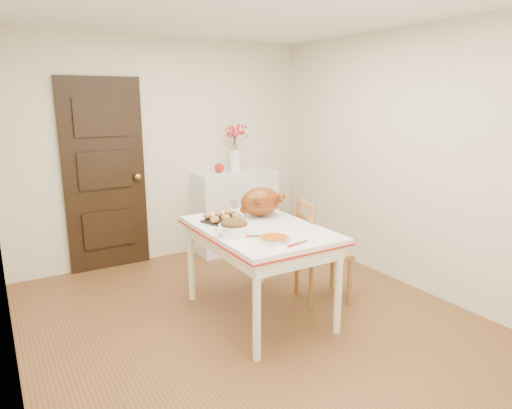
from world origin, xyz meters
TOP-DOWN VIEW (x-y plane):
  - floor at (0.00, 0.00)m, footprint 3.50×4.00m
  - ceiling at (0.00, 0.00)m, footprint 3.50×4.00m
  - wall_back at (0.00, 2.00)m, footprint 3.50×0.00m
  - wall_front at (0.00, -2.00)m, footprint 3.50×0.00m
  - wall_right at (1.75, 0.00)m, footprint 0.00×4.00m
  - door_back at (-0.70, 1.97)m, footprint 0.85×0.06m
  - sideboard at (0.77, 1.78)m, footprint 0.98×0.44m
  - kitchen_table at (0.12, 0.13)m, footprint 0.91×1.33m
  - chair_oak at (0.78, 0.10)m, footprint 0.53×0.53m
  - berry_vase at (0.78, 1.78)m, footprint 0.28×0.28m
  - apple at (0.57, 1.78)m, footprint 0.11×0.11m
  - turkey_platter at (0.27, 0.35)m, footprint 0.48×0.41m
  - pumpkin_pie at (0.01, -0.26)m, footprint 0.29×0.29m
  - stuffing_dish at (-0.17, 0.04)m, footprint 0.38×0.34m
  - rolls_tray at (-0.07, 0.44)m, footprint 0.36×0.31m
  - pie_server at (0.12, -0.41)m, footprint 0.22×0.10m
  - carving_knife at (-0.06, -0.09)m, footprint 0.24×0.14m
  - drinking_glass at (0.16, 0.67)m, footprint 0.06×0.06m
  - shaker_pair at (0.46, 0.61)m, footprint 0.10×0.05m

SIDE VIEW (x-z plane):
  - floor at x=0.00m, z-range 0.00..0.00m
  - kitchen_table at x=0.12m, z-range 0.00..0.80m
  - chair_oak at x=0.78m, z-range 0.00..0.98m
  - sideboard at x=0.77m, z-range 0.00..0.98m
  - pie_server at x=0.12m, z-range 0.80..0.81m
  - carving_knife at x=-0.06m, z-range 0.80..0.81m
  - pumpkin_pie at x=0.01m, z-range 0.80..0.84m
  - rolls_tray at x=-0.07m, z-range 0.80..0.88m
  - shaker_pair at x=0.46m, z-range 0.80..0.89m
  - drinking_glass at x=0.16m, z-range 0.80..0.90m
  - stuffing_dish at x=-0.17m, z-range 0.80..0.92m
  - turkey_platter at x=0.27m, z-range 0.80..1.07m
  - door_back at x=-0.70m, z-range 0.00..2.06m
  - apple at x=0.57m, z-range 0.98..1.10m
  - wall_back at x=0.00m, z-range 0.00..2.50m
  - wall_front at x=0.00m, z-range 0.00..2.50m
  - wall_right at x=1.75m, z-range 0.00..2.50m
  - berry_vase at x=0.78m, z-range 0.98..1.52m
  - ceiling at x=0.00m, z-range 2.50..2.50m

